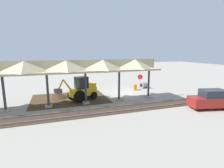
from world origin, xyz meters
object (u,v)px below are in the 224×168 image
at_px(distant_parked_car, 211,99).
at_px(concrete_pipe, 143,85).
at_px(backhoe, 82,90).
at_px(traffic_barrel, 135,87).
at_px(stop_sign, 140,79).

bearing_deg(distant_parked_car, concrete_pipe, -82.81).
height_order(backhoe, traffic_barrel, backhoe).
relative_size(backhoe, distant_parked_car, 1.13).
distance_m(backhoe, concrete_pipe, 11.11).
distance_m(stop_sign, concrete_pipe, 1.69).
height_order(concrete_pipe, distant_parked_car, distant_parked_car).
height_order(stop_sign, distant_parked_car, stop_sign).
bearing_deg(stop_sign, concrete_pipe, -145.67).
relative_size(stop_sign, distant_parked_car, 0.51).
xyz_separation_m(distant_parked_car, traffic_barrel, (3.47, -10.30, -0.53)).
distance_m(backhoe, traffic_barrel, 8.84).
distance_m(stop_sign, backhoe, 9.92).
bearing_deg(backhoe, concrete_pipe, -159.99).
bearing_deg(stop_sign, backhoe, 18.28).
relative_size(concrete_pipe, traffic_barrel, 1.47).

